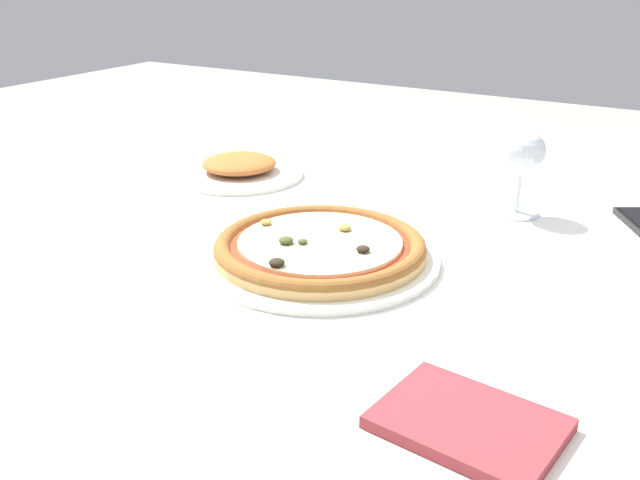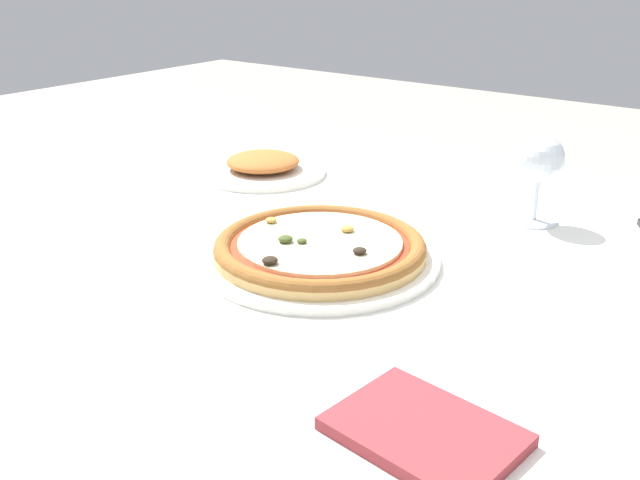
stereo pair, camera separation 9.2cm
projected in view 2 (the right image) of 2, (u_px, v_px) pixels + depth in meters
dining_table at (261, 297)px, 1.02m from camera, size 1.31×1.06×0.73m
pizza_plate at (320, 249)px, 0.93m from camera, size 0.31×0.31×0.04m
wine_glass_far_left at (540, 163)px, 1.04m from camera, size 0.07×0.07×0.13m
side_plate at (263, 167)px, 1.29m from camera, size 0.23×0.23×0.04m
napkin_folded at (425, 432)px, 0.59m from camera, size 0.16×0.13×0.01m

